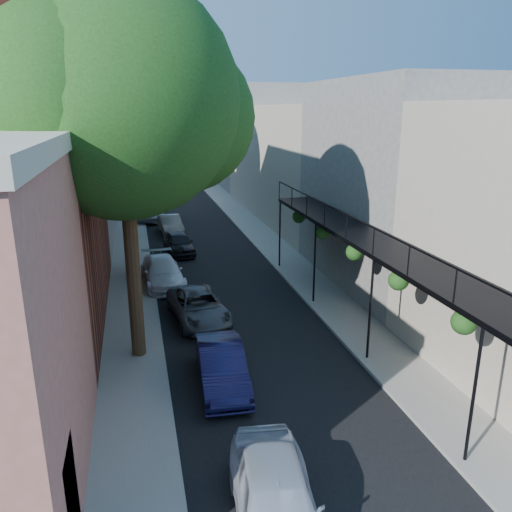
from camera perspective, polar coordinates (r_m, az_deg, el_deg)
road_surface at (r=36.18m, az=-7.76°, el=3.97°), size 6.00×64.00×0.01m
sidewalk_left at (r=35.99m, az=-14.11°, el=3.64°), size 2.00×64.00×0.12m
sidewalk_right at (r=36.78m, az=-1.55°, el=4.41°), size 2.00×64.00×0.12m
buildings_left at (r=34.51m, az=-23.65°, el=10.45°), size 10.10×59.10×12.00m
buildings_right at (r=37.01m, az=6.30°, el=11.23°), size 9.80×55.00×10.00m
oak_near at (r=15.41m, az=-13.49°, el=16.43°), size 7.48×6.80×11.42m
oak_mid at (r=23.39m, az=-13.77°, el=14.29°), size 6.60×6.00×10.20m
oak_far at (r=32.42m, az=-13.96°, el=16.91°), size 7.70×7.00×11.90m
parked_car_a at (r=10.47m, az=2.30°, el=-26.21°), size 2.09×4.20×1.38m
parked_car_b at (r=14.83m, az=-3.93°, el=-12.47°), size 1.50×3.78×1.22m
parked_car_c at (r=19.16m, az=-6.57°, el=-5.75°), size 2.30×4.21×1.12m
parked_car_d at (r=23.19m, az=-10.63°, el=-1.80°), size 2.00×4.29×1.21m
parked_car_e at (r=28.04m, az=-8.82°, el=1.47°), size 1.71×3.58×1.18m
parked_car_f at (r=32.50m, az=-9.76°, el=3.51°), size 1.55×3.70×1.19m
parked_car_g at (r=37.11m, az=-12.02°, el=5.11°), size 2.78×4.99×1.32m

